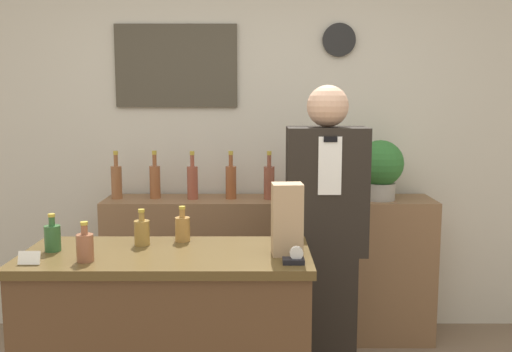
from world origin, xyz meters
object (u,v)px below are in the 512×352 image
Objects in this scene: paper_bag at (288,219)px; tape_dispenser at (296,258)px; shopkeeper at (327,242)px; potted_plant at (382,167)px.

tape_dispenser is (0.02, -0.14, -0.13)m from paper_bag.
paper_bag is 0.20m from tape_dispenser.
shopkeeper reaches higher than potted_plant.
shopkeeper is at bearing -123.39° from potted_plant.
potted_plant is at bearing 56.61° from shopkeeper.
paper_bag is 3.48× the size of tape_dispenser.
shopkeeper is 0.85m from potted_plant.
tape_dispenser is at bearing -114.66° from potted_plant.
tape_dispenser is at bearing -106.11° from shopkeeper.
potted_plant is 4.38× the size of tape_dispenser.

